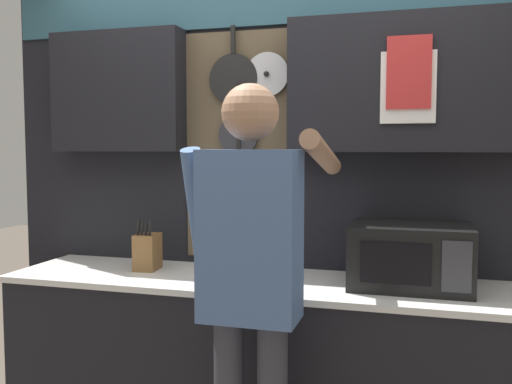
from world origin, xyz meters
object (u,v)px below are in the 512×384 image
object	(u,v)px
microwave	(411,256)
knife_block	(147,251)
person	(251,269)
utensil_crock	(280,261)

from	to	relation	value
microwave	knife_block	xyz separation A→B (m)	(-1.32, 0.00, -0.05)
microwave	person	world-z (taller)	person
knife_block	utensil_crock	bearing A→B (deg)	0.03
microwave	knife_block	size ratio (longest dim) A/B	2.01
utensil_crock	microwave	bearing A→B (deg)	-0.10
microwave	utensil_crock	distance (m)	0.62
microwave	utensil_crock	xyz separation A→B (m)	(-0.61, 0.00, -0.06)
utensil_crock	person	xyz separation A→B (m)	(0.02, -0.55, 0.08)
utensil_crock	knife_block	bearing A→B (deg)	-179.97
utensil_crock	person	bearing A→B (deg)	-87.96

